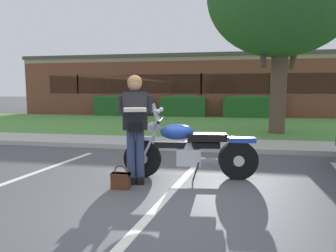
{
  "coord_description": "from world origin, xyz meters",
  "views": [
    {
      "loc": [
        0.63,
        -4.11,
        1.46
      ],
      "look_at": [
        -0.3,
        1.0,
        0.85
      ],
      "focal_mm": 31.95,
      "sensor_mm": 36.0,
      "label": 1
    }
  ],
  "objects": [
    {
      "name": "handbag",
      "position": [
        -0.84,
        0.04,
        0.14
      ],
      "size": [
        0.28,
        0.13,
        0.36
      ],
      "color": "#562D19",
      "rests_on": "ground"
    },
    {
      "name": "rider_person",
      "position": [
        -0.7,
        0.35,
        1.01
      ],
      "size": [
        0.54,
        0.65,
        1.7
      ],
      "color": "black",
      "rests_on": "ground"
    },
    {
      "name": "curb_strip",
      "position": [
        0.0,
        3.08,
        0.06
      ],
      "size": [
        60.0,
        0.2,
        0.12
      ],
      "primitive_type": "cube",
      "color": "#B7B2A8",
      "rests_on": "ground"
    },
    {
      "name": "ground_plane",
      "position": [
        0.0,
        0.0,
        0.0
      ],
      "size": [
        140.0,
        140.0,
        0.0
      ],
      "primitive_type": "plane",
      "color": "#4C4C51"
    },
    {
      "name": "brick_building",
      "position": [
        -0.55,
        18.44,
        1.8
      ],
      "size": [
        22.11,
        11.35,
        3.59
      ],
      "color": "brown",
      "rests_on": "ground"
    },
    {
      "name": "concrete_walk",
      "position": [
        0.0,
        3.93,
        0.04
      ],
      "size": [
        60.0,
        1.5,
        0.08
      ],
      "primitive_type": "cube",
      "color": "#B7B2A8",
      "rests_on": "ground"
    },
    {
      "name": "hedge_center_left",
      "position": [
        -1.55,
        12.54,
        0.65
      ],
      "size": [
        2.55,
        0.9,
        1.24
      ],
      "color": "#235623",
      "rests_on": "ground"
    },
    {
      "name": "grass_lawn",
      "position": [
        0.0,
        8.56,
        0.03
      ],
      "size": [
        60.0,
        7.76,
        0.06
      ],
      "primitive_type": "cube",
      "color": "#518E3D",
      "rests_on": "ground"
    },
    {
      "name": "stall_stripe_0",
      "position": [
        -2.7,
        0.2,
        0.0
      ],
      "size": [
        0.69,
        4.38,
        0.01
      ],
      "primitive_type": "cube",
      "rotation": [
        0.0,
        0.0,
        -0.13
      ],
      "color": "silver",
      "rests_on": "ground"
    },
    {
      "name": "motorcycle",
      "position": [
        0.19,
        0.81,
        0.49
      ],
      "size": [
        2.24,
        0.82,
        1.26
      ],
      "color": "black",
      "rests_on": "ground"
    },
    {
      "name": "stall_stripe_1",
      "position": [
        -0.05,
        0.2,
        0.0
      ],
      "size": [
        0.69,
        4.38,
        0.01
      ],
      "primitive_type": "cube",
      "rotation": [
        0.0,
        0.0,
        -0.13
      ],
      "color": "silver",
      "rests_on": "ground"
    },
    {
      "name": "hedge_center_right",
      "position": [
        2.02,
        12.54,
        0.65
      ],
      "size": [
        2.69,
        0.9,
        1.24
      ],
      "color": "#235623",
      "rests_on": "ground"
    },
    {
      "name": "hedge_left",
      "position": [
        -5.11,
        12.54,
        0.65
      ],
      "size": [
        3.18,
        0.9,
        1.24
      ],
      "color": "#235623",
      "rests_on": "ground"
    }
  ]
}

